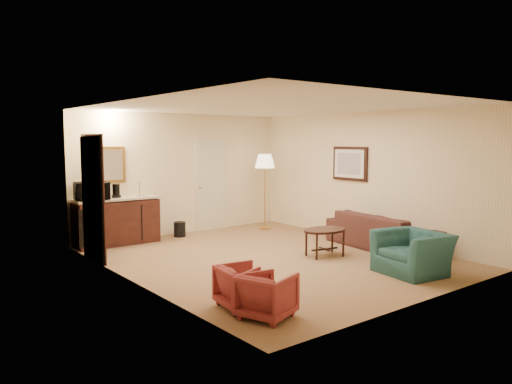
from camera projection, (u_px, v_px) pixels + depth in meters
ground at (270, 258)px, 8.66m from camera, size 6.00×6.00×0.00m
room_walls at (239, 158)px, 9.02m from camera, size 5.02×6.01×2.61m
wetbar_cabinet at (117, 221)px, 9.74m from camera, size 1.64×0.58×0.92m
sofa at (382, 225)px, 9.38m from camera, size 0.92×2.31×0.88m
teal_armchair at (413, 246)px, 7.60m from camera, size 0.79×1.08×0.87m
rose_chair_near at (243, 284)px, 6.07m from camera, size 0.60×0.63×0.58m
rose_chair_far at (267, 293)px, 5.71m from camera, size 0.69×0.72×0.58m
coffee_table at (325, 243)px, 8.76m from camera, size 0.95×0.73×0.49m
floor_lamp at (265, 192)px, 11.38m from camera, size 0.49×0.49×1.73m
waste_bin at (180, 229)px, 10.54m from camera, size 0.28×0.28×0.31m
microwave at (92, 189)px, 9.31m from camera, size 0.65×0.42×0.41m
coffee_maker at (116, 191)px, 9.68m from camera, size 0.17×0.17×0.27m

